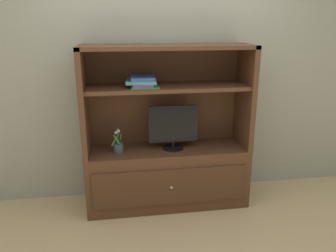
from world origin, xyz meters
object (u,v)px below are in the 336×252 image
at_px(tv_monitor, 173,127).
at_px(potted_plant, 118,146).
at_px(magazine_stack, 142,81).
at_px(media_console, 167,157).

bearing_deg(tv_monitor, potted_plant, -178.94).
distance_m(tv_monitor, magazine_stack, 0.54).
relative_size(media_console, potted_plant, 6.51).
height_order(media_console, tv_monitor, media_console).
xyz_separation_m(media_console, magazine_stack, (-0.24, -0.01, 0.79)).
height_order(media_console, magazine_stack, media_console).
xyz_separation_m(tv_monitor, magazine_stack, (-0.29, 0.02, 0.45)).
relative_size(potted_plant, magazine_stack, 0.71).
bearing_deg(potted_plant, magazine_stack, 6.82).
distance_m(media_console, potted_plant, 0.52).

